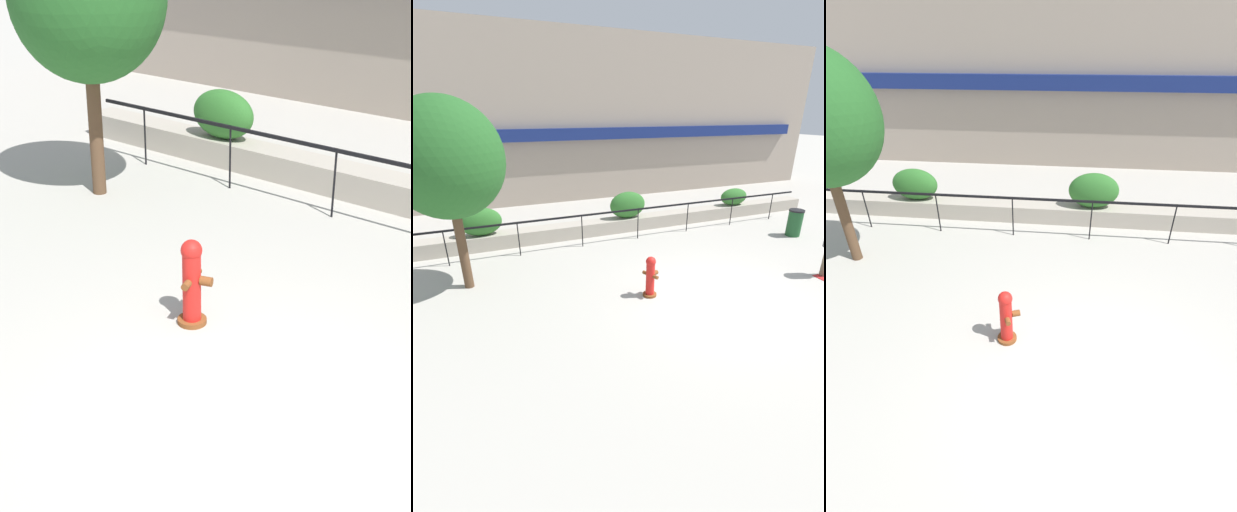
# 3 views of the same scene
# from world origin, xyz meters

# --- Properties ---
(ground_plane) EXTENTS (120.00, 120.00, 0.00)m
(ground_plane) POSITION_xyz_m (0.00, 0.00, 0.00)
(ground_plane) COLOR #B2ADA3
(building_facade) EXTENTS (30.00, 1.36, 8.00)m
(building_facade) POSITION_xyz_m (0.00, 11.98, 3.99)
(building_facade) COLOR gray
(building_facade) RESTS_ON ground
(planter_wall_low) EXTENTS (18.00, 0.70, 0.50)m
(planter_wall_low) POSITION_xyz_m (0.00, 6.00, 0.25)
(planter_wall_low) COLOR #ADA393
(planter_wall_low) RESTS_ON ground
(fence_railing_segment) EXTENTS (15.00, 0.05, 1.15)m
(fence_railing_segment) POSITION_xyz_m (-0.00, 4.90, 1.02)
(fence_railing_segment) COLOR black
(fence_railing_segment) RESTS_ON ground
(hedge_bush_0) EXTENTS (1.41, 0.70, 0.95)m
(hedge_bush_0) POSITION_xyz_m (-5.36, 6.00, 0.98)
(hedge_bush_0) COLOR #2D6B28
(hedge_bush_0) RESTS_ON planter_wall_low
(hedge_bush_1) EXTENTS (1.46, 0.70, 1.03)m
(hedge_bush_1) POSITION_xyz_m (0.07, 6.00, 1.01)
(hedge_bush_1) COLOR #2D6B28
(hedge_bush_1) RESTS_ON planter_wall_low
(fire_hydrant) EXTENTS (0.48, 0.47, 1.08)m
(fire_hydrant) POSITION_xyz_m (-1.59, 0.88, 0.55)
(fire_hydrant) COLOR brown
(fire_hydrant) RESTS_ON ground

